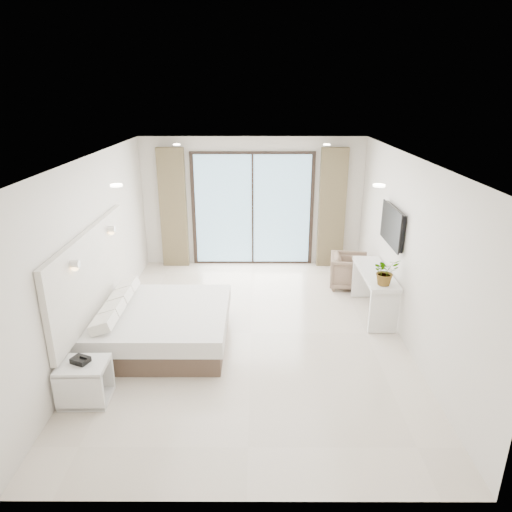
# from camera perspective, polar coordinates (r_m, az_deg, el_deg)

# --- Properties ---
(ground) EXTENTS (6.20, 6.20, 0.00)m
(ground) POSITION_cam_1_polar(r_m,az_deg,el_deg) (7.21, -0.63, -9.61)
(ground) COLOR beige
(ground) RESTS_ON ground
(room_shell) EXTENTS (4.62, 6.22, 2.72)m
(room_shell) POSITION_cam_1_polar(r_m,az_deg,el_deg) (7.28, -2.18, 4.19)
(room_shell) COLOR silver
(room_shell) RESTS_ON ground
(bed) EXTENTS (1.94, 1.85, 0.68)m
(bed) POSITION_cam_1_polar(r_m,az_deg,el_deg) (6.98, -11.86, -8.48)
(bed) COLOR brown
(bed) RESTS_ON ground
(nightstand) EXTENTS (0.58, 0.47, 0.52)m
(nightstand) POSITION_cam_1_polar(r_m,az_deg,el_deg) (6.05, -20.59, -14.54)
(nightstand) COLOR white
(nightstand) RESTS_ON ground
(phone) EXTENTS (0.24, 0.22, 0.07)m
(phone) POSITION_cam_1_polar(r_m,az_deg,el_deg) (5.92, -21.09, -12.04)
(phone) COLOR black
(phone) RESTS_ON nightstand
(console_desk) EXTENTS (0.46, 1.47, 0.77)m
(console_desk) POSITION_cam_1_polar(r_m,az_deg,el_deg) (7.81, 14.58, -3.33)
(console_desk) COLOR white
(console_desk) RESTS_ON ground
(plant) EXTENTS (0.49, 0.52, 0.33)m
(plant) POSITION_cam_1_polar(r_m,az_deg,el_deg) (7.19, 15.84, -2.22)
(plant) COLOR #33662D
(plant) RESTS_ON console_desk
(armchair) EXTENTS (0.74, 0.77, 0.70)m
(armchair) POSITION_cam_1_polar(r_m,az_deg,el_deg) (8.86, 11.56, -1.68)
(armchair) COLOR #8B695B
(armchair) RESTS_ON ground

